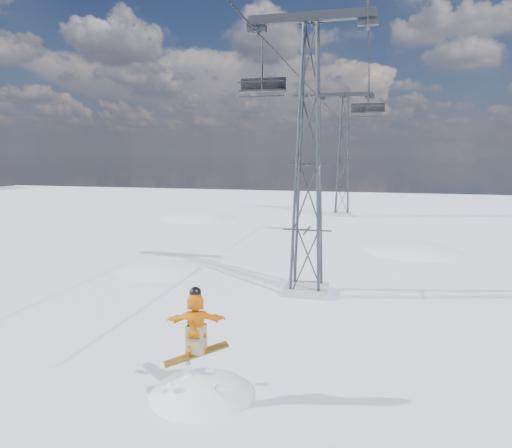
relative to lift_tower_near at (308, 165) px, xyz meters
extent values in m
plane|color=white|center=(-0.80, -8.00, -5.47)|extent=(120.00, 120.00, 0.00)
sphere|color=white|center=(-7.80, 2.00, -13.12)|extent=(16.00, 16.00, 16.00)
sphere|color=white|center=(5.20, 10.00, -14.97)|extent=(20.00, 20.00, 20.00)
sphere|color=white|center=(-12.80, 20.00, -15.87)|extent=(22.00, 22.00, 22.00)
cube|color=#999999|center=(0.00, 0.00, -5.32)|extent=(1.80, 1.80, 0.30)
cube|color=#31343A|center=(0.00, 0.00, 5.78)|extent=(5.00, 0.35, 0.35)
cube|color=#31343A|center=(-2.20, 0.00, 5.58)|extent=(0.80, 0.25, 0.50)
cube|color=#31343A|center=(2.20, 0.00, 5.58)|extent=(0.80, 0.25, 0.50)
cube|color=#999999|center=(0.00, 25.00, -5.32)|extent=(1.80, 1.80, 0.30)
cube|color=#31343A|center=(0.00, 25.00, 5.78)|extent=(5.00, 0.35, 0.35)
cube|color=#31343A|center=(-2.20, 25.00, 5.58)|extent=(0.80, 0.25, 0.50)
cube|color=#31343A|center=(2.20, 25.00, 5.58)|extent=(0.80, 0.25, 0.50)
cylinder|color=black|center=(-2.20, 11.50, 5.38)|extent=(0.06, 51.00, 0.06)
cylinder|color=black|center=(2.20, 11.50, 5.38)|extent=(0.06, 51.00, 0.06)
cube|color=#AE7217|center=(-1.41, -9.20, -4.28)|extent=(1.49, 1.07, 0.37)
imported|color=orange|center=(-1.41, -9.20, -3.50)|extent=(1.49, 0.85, 1.53)
cube|color=#867553|center=(-1.41, -9.20, -3.91)|extent=(0.50, 0.44, 0.70)
sphere|color=black|center=(-1.41, -9.20, -2.76)|extent=(0.29, 0.29, 0.29)
cylinder|color=black|center=(-2.20, 0.99, 4.27)|extent=(0.08, 0.08, 2.22)
cube|color=black|center=(-2.20, 0.99, 3.16)|extent=(2.02, 0.45, 0.08)
cube|color=black|center=(-2.20, 1.22, 3.47)|extent=(2.02, 0.06, 0.55)
cylinder|color=black|center=(-2.20, 0.74, 2.91)|extent=(2.02, 0.06, 0.06)
cylinder|color=black|center=(-2.20, 0.69, 3.52)|extent=(2.02, 0.05, 0.05)
cylinder|color=black|center=(2.20, 11.92, 4.22)|extent=(0.08, 0.08, 2.32)
cube|color=black|center=(2.20, 11.92, 3.06)|extent=(2.11, 0.48, 0.08)
cube|color=black|center=(2.20, 12.15, 3.37)|extent=(2.11, 0.06, 0.58)
cylinder|color=black|center=(2.20, 11.65, 2.79)|extent=(2.11, 0.06, 0.06)
cylinder|color=black|center=(2.20, 11.60, 3.43)|extent=(2.11, 0.05, 0.05)
camera|label=1|loc=(2.48, -18.90, 0.52)|focal=32.00mm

